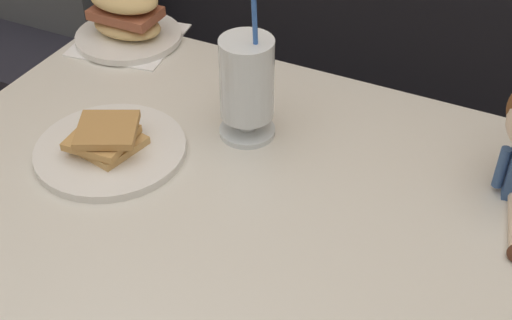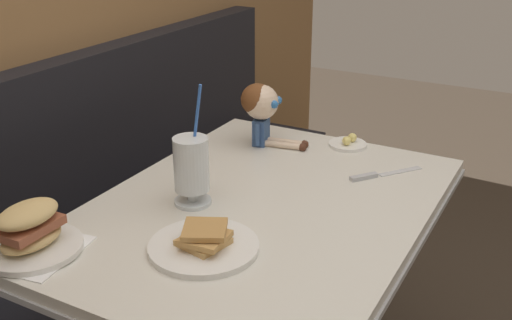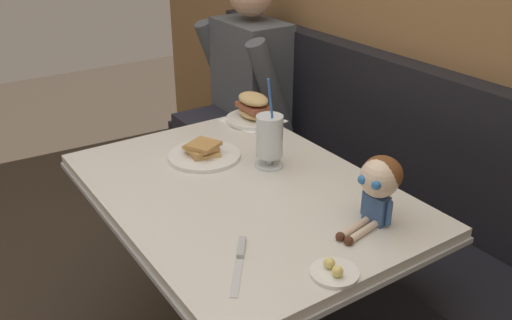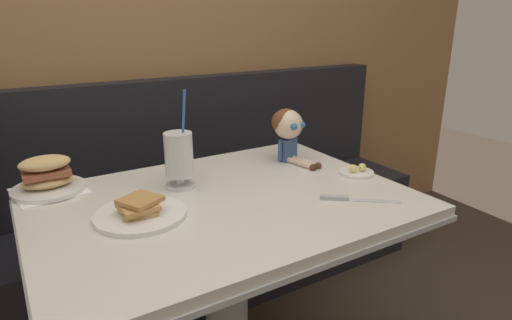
% 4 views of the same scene
% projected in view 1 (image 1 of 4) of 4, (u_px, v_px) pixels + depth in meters
% --- Properties ---
extents(booth_bench, '(2.60, 0.48, 1.00)m').
position_uv_depth(booth_bench, '(358.00, 171.00, 1.74)').
color(booth_bench, black).
rests_on(booth_bench, ground).
extents(diner_table, '(1.11, 0.81, 0.74)m').
position_uv_depth(diner_table, '(246.00, 286.00, 1.17)').
color(diner_table, silver).
rests_on(diner_table, ground).
extents(toast_plate, '(0.25, 0.25, 0.06)m').
position_uv_depth(toast_plate, '(109.00, 146.00, 1.12)').
color(toast_plate, white).
rests_on(toast_plate, diner_table).
extents(milkshake_glass, '(0.10, 0.10, 0.32)m').
position_uv_depth(milkshake_glass, '(247.00, 83.00, 1.11)').
color(milkshake_glass, silver).
rests_on(milkshake_glass, diner_table).
extents(sandwich_plate, '(0.23, 0.23, 0.12)m').
position_uv_depth(sandwich_plate, '(127.00, 20.00, 1.40)').
color(sandwich_plate, white).
rests_on(sandwich_plate, diner_table).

